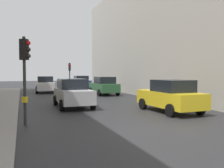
% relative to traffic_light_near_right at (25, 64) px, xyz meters
% --- Properties ---
extents(ground_plane, '(120.00, 120.00, 0.00)m').
position_rel_traffic_light_near_right_xyz_m(ground_plane, '(4.89, -2.70, -2.48)').
color(ground_plane, '#28282B').
extents(building_facade_right, '(12.00, 32.77, 11.77)m').
position_rel_traffic_light_near_right_xyz_m(building_facade_right, '(16.09, 9.23, 3.40)').
color(building_facade_right, '#B2ADA3').
rests_on(building_facade_right, ground).
extents(traffic_light_near_right, '(0.45, 0.36, 3.60)m').
position_rel_traffic_light_near_right_xyz_m(traffic_light_near_right, '(0.00, 0.00, 0.00)').
color(traffic_light_near_right, '#2D2D2D').
rests_on(traffic_light_near_right, ground).
extents(traffic_light_far_median, '(0.25, 0.43, 3.36)m').
position_rel_traffic_light_near_right_xyz_m(traffic_light_far_median, '(5.24, 18.28, -0.17)').
color(traffic_light_far_median, '#2D2D2D').
rests_on(traffic_light_far_median, ground).
extents(car_green_estate, '(2.06, 4.22, 1.76)m').
position_rel_traffic_light_near_right_xyz_m(car_green_estate, '(7.40, 11.89, -1.61)').
color(car_green_estate, '#2D6038').
rests_on(car_green_estate, ground).
extents(car_white_compact, '(2.21, 4.30, 1.76)m').
position_rel_traffic_light_near_right_xyz_m(car_white_compact, '(2.29, 16.88, -1.61)').
color(car_white_compact, silver).
rests_on(car_white_compact, ground).
extents(car_silver_hatchback, '(2.03, 4.21, 1.76)m').
position_rel_traffic_light_near_right_xyz_m(car_silver_hatchback, '(2.86, 4.57, -1.61)').
color(car_silver_hatchback, '#BCBCC1').
rests_on(car_silver_hatchback, ground).
extents(car_blue_van, '(2.03, 4.21, 1.76)m').
position_rel_traffic_light_near_right_xyz_m(car_blue_van, '(7.34, 21.54, -1.61)').
color(car_blue_van, navy).
rests_on(car_blue_van, ground).
extents(car_yellow_taxi, '(2.11, 4.25, 1.76)m').
position_rel_traffic_light_near_right_xyz_m(car_yellow_taxi, '(7.45, 0.74, -1.61)').
color(car_yellow_taxi, yellow).
rests_on(car_yellow_taxi, ground).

